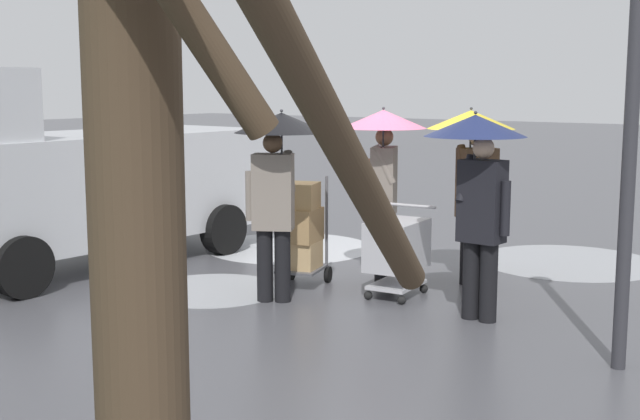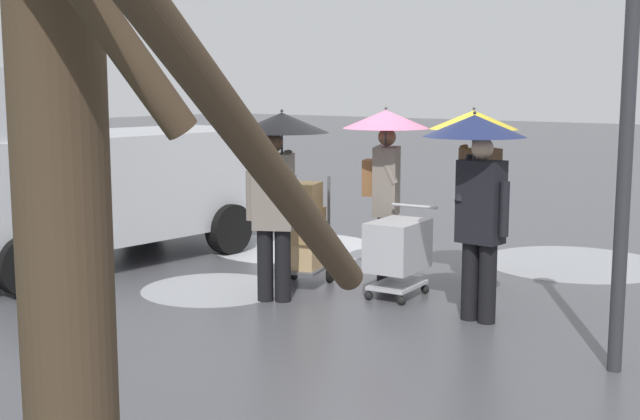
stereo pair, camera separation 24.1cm
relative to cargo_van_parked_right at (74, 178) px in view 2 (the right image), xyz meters
The scene contains 13 objects.
ground_plane 3.88m from the cargo_van_parked_right, 157.50° to the right, with size 90.00×90.00×0.00m, color #4C4C51.
slush_patch_near_cluster 3.37m from the cargo_van_parked_right, 118.80° to the right, with size 2.49×2.49×0.01m, color silver.
slush_patch_under_van 6.83m from the cargo_van_parked_right, 141.22° to the right, with size 2.48×2.48×0.01m, color #999BA0.
slush_patch_mid_street 2.68m from the cargo_van_parked_right, behind, with size 1.71×1.71×0.01m, color #999BA0.
cargo_van_parked_right is the anchor object (origin of this frame).
shopping_cart_vendor 4.53m from the cargo_van_parked_right, 164.52° to the right, with size 0.63×0.87×1.02m.
hand_dolly_boxes 3.32m from the cargo_van_parked_right, 163.42° to the right, with size 0.69×0.82×1.32m.
pedestrian_pink_side 5.55m from the cargo_van_parked_right, behind, with size 1.04×1.04×2.15m.
pedestrian_black_side 3.41m from the cargo_van_parked_right, behind, with size 1.04×1.04×2.15m.
pedestrian_white_side 4.18m from the cargo_van_parked_right, 154.97° to the right, with size 1.04×1.04×2.15m.
pedestrian_far_side 5.26m from the cargo_van_parked_right, 154.59° to the right, with size 1.04×1.04×2.15m.
bare_tree_near 9.48m from the cargo_van_parked_right, 144.09° to the left, with size 0.99×1.23×3.50m.
street_lamp 7.26m from the cargo_van_parked_right, behind, with size 0.28×0.28×3.86m.
Camera 2 is at (-5.99, 8.21, 2.41)m, focal length 47.35 mm.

